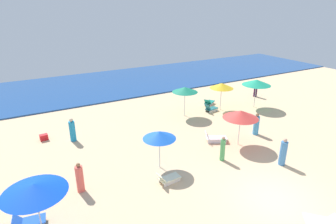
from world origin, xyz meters
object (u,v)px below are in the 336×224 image
object	(u,v)px
lounge_chair_0_1	(29,222)
lounge_chair_5_0	(215,138)
umbrella_0	(34,189)
beachgoer_2	(72,131)
umbrella_3	(222,86)
beachgoer_0	(223,149)
beachgoer_5	(283,153)
lounge_chair_4_0	(168,178)
beachgoer_4	(256,125)
beachgoer_3	(80,178)
lounge_chair_3_1	(209,102)
umbrella_5	(241,114)
lounge_chair_3_0	(211,109)
cooler_box_0	(44,137)
umbrella_4	(159,135)
umbrella_2	(257,82)
beachgoer_1	(256,90)
umbrella_1	(185,90)

from	to	relation	value
lounge_chair_0_1	lounge_chair_5_0	size ratio (longest dim) A/B	0.82
umbrella_0	beachgoer_2	distance (m)	8.85
umbrella_3	beachgoer_2	xyz separation A→B (m)	(-12.60, 0.10, -1.42)
lounge_chair_0_1	beachgoer_0	bearing A→B (deg)	-80.41
umbrella_3	beachgoer_5	world-z (taller)	umbrella_3
lounge_chair_4_0	beachgoer_4	distance (m)	8.59
lounge_chair_5_0	beachgoer_5	world-z (taller)	beachgoer_5
beachgoer_2	beachgoer_3	world-z (taller)	beachgoer_2
lounge_chair_3_1	umbrella_5	bearing A→B (deg)	126.70
lounge_chair_5_0	beachgoer_3	size ratio (longest dim) A/B	1.00
lounge_chair_3_0	cooler_box_0	distance (m)	13.39
lounge_chair_3_0	umbrella_4	xyz separation A→B (m)	(-7.98, -5.73, 1.77)
umbrella_2	cooler_box_0	bearing A→B (deg)	172.92
lounge_chair_0_1	beachgoer_0	world-z (taller)	beachgoer_0
beachgoer_1	beachgoer_2	bearing A→B (deg)	63.47
lounge_chair_0_1	umbrella_3	bearing A→B (deg)	-57.95
lounge_chair_0_1	umbrella_5	distance (m)	13.01
beachgoer_2	cooler_box_0	xyz separation A→B (m)	(-1.75, 1.10, -0.56)
beachgoer_5	lounge_chair_5_0	bearing A→B (deg)	145.03
beachgoer_4	beachgoer_5	bearing A→B (deg)	-58.80
lounge_chair_5_0	cooler_box_0	world-z (taller)	lounge_chair_5_0
umbrella_0	umbrella_3	xyz separation A→B (m)	(15.49, 8.12, -0.19)
umbrella_2	lounge_chair_4_0	size ratio (longest dim) A/B	1.99
umbrella_1	umbrella_5	xyz separation A→B (m)	(0.38, -6.09, -0.11)
beachgoer_4	cooler_box_0	distance (m)	14.83
beachgoer_1	beachgoer_5	distance (m)	12.96
umbrella_3	lounge_chair_4_0	distance (m)	11.95
umbrella_4	beachgoer_2	bearing A→B (deg)	121.85
umbrella_0	umbrella_4	distance (m)	6.93
umbrella_2	cooler_box_0	world-z (taller)	umbrella_2
umbrella_3	beachgoer_1	size ratio (longest dim) A/B	1.58
beachgoer_3	lounge_chair_3_1	bearing A→B (deg)	-84.98
beachgoer_0	beachgoer_5	distance (m)	3.42
umbrella_2	umbrella_3	bearing A→B (deg)	162.65
beachgoer_5	beachgoer_3	bearing A→B (deg)	-161.86
umbrella_0	lounge_chair_4_0	bearing A→B (deg)	7.95
umbrella_4	cooler_box_0	size ratio (longest dim) A/B	4.39
umbrella_0	beachgoer_0	distance (m)	10.32
lounge_chair_0_1	cooler_box_0	size ratio (longest dim) A/B	2.56
beachgoer_0	beachgoer_1	xyz separation A→B (m)	(10.79, 8.06, -0.03)
umbrella_3	lounge_chair_4_0	xyz separation A→B (m)	(-9.30, -7.25, -1.94)
umbrella_4	beachgoer_4	world-z (taller)	umbrella_4
umbrella_3	umbrella_5	distance (m)	6.56
lounge_chair_5_0	cooler_box_0	distance (m)	11.72
lounge_chair_3_0	umbrella_5	bearing A→B (deg)	149.20
lounge_chair_5_0	beachgoer_1	distance (m)	11.33
umbrella_4	beachgoer_4	size ratio (longest dim) A/B	1.42
umbrella_0	lounge_chair_3_1	size ratio (longest dim) A/B	1.81
beachgoer_4	lounge_chair_4_0	bearing A→B (deg)	-110.67
lounge_chair_3_1	umbrella_4	bearing A→B (deg)	98.32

